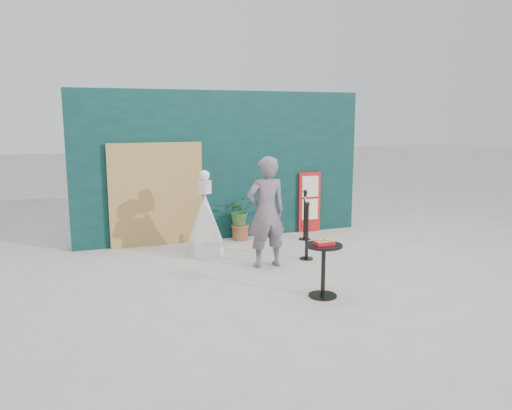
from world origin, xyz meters
TOP-DOWN VIEW (x-y plane):
  - ground at (0.00, 0.00)m, footprint 60.00×60.00m
  - back_wall at (0.00, 3.15)m, footprint 6.00×0.30m
  - bamboo_fence at (-1.40, 2.94)m, footprint 1.80×0.08m
  - woman at (0.06, 0.88)m, footprint 0.69×0.46m
  - menu_board at (1.90, 2.95)m, footprint 0.50×0.07m
  - statue at (-0.70, 1.95)m, footprint 0.60×0.60m
  - cafe_table at (0.28, -0.72)m, footprint 0.52×0.52m
  - food_basket at (0.28, -0.72)m, footprint 0.26×0.19m
  - planter at (0.24, 2.77)m, footprint 0.53×0.46m
  - stanchion_barrier at (1.19, 1.68)m, footprint 0.84×1.54m

SIDE VIEW (x-z plane):
  - ground at x=0.00m, z-range 0.00..0.00m
  - stanchion_barrier at x=1.19m, z-range -0.02..1.01m
  - cafe_table at x=0.28m, z-range 0.12..0.87m
  - planter at x=0.24m, z-range 0.07..0.98m
  - statue at x=-0.70m, z-range -0.14..1.41m
  - menu_board at x=1.90m, z-range 0.00..1.30m
  - food_basket at x=0.28m, z-range 0.73..0.84m
  - woman at x=0.06m, z-range 0.00..1.85m
  - bamboo_fence at x=-1.40m, z-range 0.00..2.00m
  - back_wall at x=0.00m, z-range 0.00..3.00m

